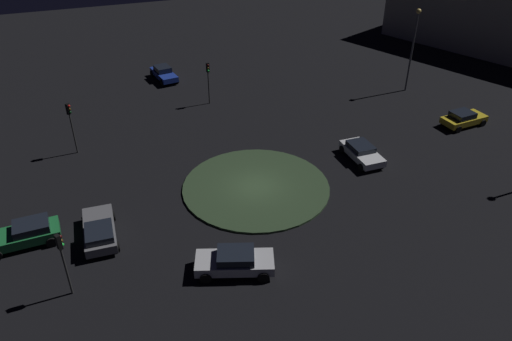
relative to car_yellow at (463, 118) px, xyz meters
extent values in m
plane|color=black|center=(2.93, -21.11, -0.71)|extent=(116.90, 116.90, 0.00)
cylinder|color=#2D4228|center=(2.93, -21.11, -0.64)|extent=(10.85, 10.85, 0.16)
cube|color=gold|center=(-0.01, 0.08, -0.12)|extent=(2.18, 4.25, 0.56)
cube|color=black|center=(0.02, -0.22, 0.41)|extent=(1.77, 2.07, 0.51)
cylinder|color=black|center=(-1.04, 1.47, -0.40)|extent=(0.28, 0.64, 0.63)
cylinder|color=black|center=(0.76, 1.63, -0.40)|extent=(0.28, 0.64, 0.63)
cylinder|color=black|center=(-0.78, -1.47, -0.40)|extent=(0.28, 0.64, 0.63)
cylinder|color=black|center=(1.03, -1.31, -0.40)|extent=(0.28, 0.64, 0.63)
cube|color=white|center=(2.12, -11.73, -0.12)|extent=(4.23, 1.89, 0.55)
cube|color=black|center=(1.82, -11.73, 0.36)|extent=(2.09, 1.66, 0.41)
cylinder|color=black|center=(3.64, -10.80, -0.40)|extent=(0.64, 0.22, 0.64)
cylinder|color=black|center=(3.64, -12.68, -0.40)|extent=(0.64, 0.22, 0.64)
cylinder|color=black|center=(0.60, -10.79, -0.40)|extent=(0.64, 0.22, 0.64)
cylinder|color=black|center=(0.59, -12.67, -0.40)|extent=(0.64, 0.22, 0.64)
cube|color=slate|center=(4.77, -32.44, -0.11)|extent=(4.59, 2.07, 0.59)
cube|color=black|center=(5.70, -32.48, 0.40)|extent=(2.15, 1.75, 0.43)
cylinder|color=black|center=(3.10, -33.33, -0.41)|extent=(0.62, 0.24, 0.61)
cylinder|color=black|center=(3.17, -31.43, -0.41)|extent=(0.62, 0.24, 0.61)
cylinder|color=black|center=(6.36, -33.45, -0.41)|extent=(0.62, 0.24, 0.61)
cylinder|color=black|center=(6.43, -31.56, -0.41)|extent=(0.62, 0.24, 0.61)
cube|color=#1E38A5|center=(-20.28, -23.20, -0.08)|extent=(4.56, 2.37, 0.55)
cube|color=black|center=(-20.56, -23.25, 0.47)|extent=(2.08, 1.78, 0.55)
cylinder|color=black|center=(-18.87, -22.11, -0.36)|extent=(0.74, 0.33, 0.72)
cylinder|color=black|center=(-18.60, -23.80, -0.36)|extent=(0.74, 0.33, 0.72)
cylinder|color=black|center=(-21.95, -22.61, -0.36)|extent=(0.74, 0.33, 0.72)
cylinder|color=black|center=(-21.68, -24.29, -0.36)|extent=(0.74, 0.33, 0.72)
cube|color=silver|center=(10.69, -25.33, -0.07)|extent=(3.24, 4.94, 0.60)
cube|color=black|center=(10.71, -25.26, 0.49)|extent=(2.25, 2.56, 0.51)
cylinder|color=black|center=(11.04, -27.19, -0.37)|extent=(0.43, 0.72, 0.69)
cylinder|color=black|center=(9.28, -26.59, -0.37)|extent=(0.43, 0.72, 0.69)
cylinder|color=black|center=(12.11, -24.07, -0.37)|extent=(0.43, 0.72, 0.69)
cylinder|color=black|center=(10.34, -23.46, -0.37)|extent=(0.43, 0.72, 0.69)
cube|color=#1E7238|center=(3.77, -37.00, -0.06)|extent=(2.08, 4.50, 0.63)
cube|color=black|center=(3.74, -36.39, 0.51)|extent=(1.75, 2.20, 0.52)
cylinder|color=black|center=(4.64, -35.37, -0.38)|extent=(0.25, 0.69, 0.68)
cylinder|color=black|center=(2.75, -35.45, -0.38)|extent=(0.25, 0.69, 0.68)
cylinder|color=#2D2D2D|center=(9.20, -34.43, 0.92)|extent=(0.12, 0.12, 3.28)
cube|color=black|center=(9.20, -34.43, 3.01)|extent=(0.37, 0.33, 0.90)
sphere|color=#3F0C0C|center=(9.14, -34.30, 3.28)|extent=(0.20, 0.20, 0.20)
sphere|color=#4C380F|center=(9.14, -34.30, 3.01)|extent=(0.20, 0.20, 0.20)
sphere|color=#1EE53F|center=(9.14, -34.30, 2.74)|extent=(0.20, 0.20, 0.20)
cylinder|color=#2D2D2D|center=(-7.06, -33.15, 1.04)|extent=(0.12, 0.12, 3.52)
cube|color=black|center=(-7.06, -33.15, 3.25)|extent=(0.37, 0.36, 0.90)
sphere|color=red|center=(-6.97, -33.04, 3.52)|extent=(0.20, 0.20, 0.20)
sphere|color=#4C380F|center=(-6.97, -33.04, 3.25)|extent=(0.20, 0.20, 0.20)
sphere|color=#0F3819|center=(-6.97, -33.04, 2.98)|extent=(0.20, 0.20, 0.20)
cylinder|color=#2D2D2D|center=(-12.64, -20.25, 0.92)|extent=(0.12, 0.12, 3.28)
cube|color=black|center=(-12.64, -20.25, 3.01)|extent=(0.24, 0.31, 0.90)
sphere|color=#3F0C0C|center=(-12.50, -20.25, 3.28)|extent=(0.20, 0.20, 0.20)
sphere|color=#4C380F|center=(-12.50, -20.25, 3.01)|extent=(0.20, 0.20, 0.20)
sphere|color=#1EE53F|center=(-12.50, -20.25, 2.74)|extent=(0.20, 0.20, 0.20)
cylinder|color=#4C4C51|center=(-8.67, -0.10, 3.29)|extent=(0.18, 0.18, 8.01)
sphere|color=#F9D166|center=(-8.67, -0.10, 7.44)|extent=(0.49, 0.49, 0.49)
camera|label=1|loc=(31.50, -31.72, 20.03)|focal=34.98mm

